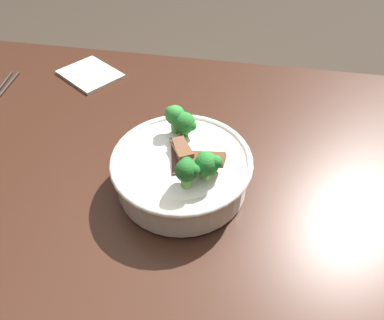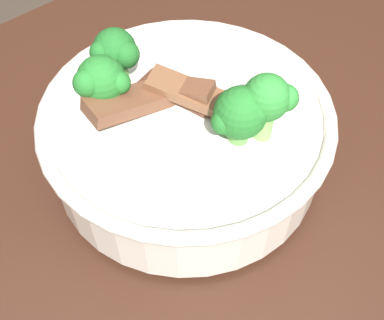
{
  "view_description": "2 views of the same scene",
  "coord_description": "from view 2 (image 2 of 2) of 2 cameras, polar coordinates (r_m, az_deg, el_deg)",
  "views": [
    {
      "loc": [
        0.13,
        -0.5,
        1.29
      ],
      "look_at": [
        0.05,
        -0.06,
        0.84
      ],
      "focal_mm": 30.95,
      "sensor_mm": 36.0,
      "label": 1
    },
    {
      "loc": [
        0.23,
        0.13,
        1.17
      ],
      "look_at": [
        0.04,
        -0.08,
        0.82
      ],
      "focal_mm": 45.26,
      "sensor_mm": 36.0,
      "label": 2
    }
  ],
  "objects": [
    {
      "name": "dining_table",
      "position": [
        0.54,
        8.72,
        -10.69
      ],
      "size": [
        1.42,
        0.83,
        0.8
      ],
      "color": "#381E14",
      "rests_on": "ground"
    },
    {
      "name": "rice_bowl",
      "position": [
        0.43,
        -0.71,
        3.77
      ],
      "size": [
        0.26,
        0.26,
        0.14
      ],
      "color": "silver",
      "rests_on": "dining_table"
    }
  ]
}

